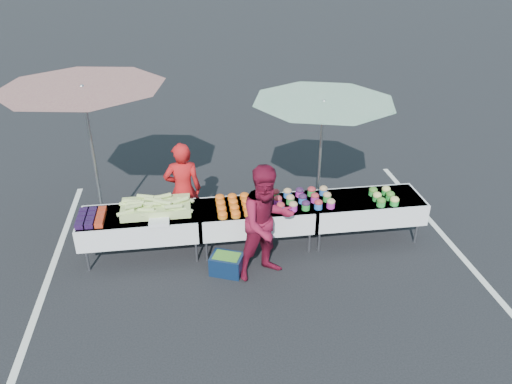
{
  "coord_description": "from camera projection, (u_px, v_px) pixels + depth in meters",
  "views": [
    {
      "loc": [
        -0.99,
        -6.77,
        4.64
      ],
      "look_at": [
        0.0,
        0.0,
        1.0
      ],
      "focal_mm": 35.0,
      "sensor_mm": 36.0,
      "label": 1
    }
  ],
  "objects": [
    {
      "name": "ground",
      "position": [
        256.0,
        245.0,
        8.22
      ],
      "size": [
        80.0,
        80.0,
        0.0
      ],
      "primitive_type": "plane",
      "color": "black"
    },
    {
      "name": "stripe_left",
      "position": [
        54.0,
        262.0,
        7.81
      ],
      "size": [
        0.1,
        5.0,
        0.0
      ],
      "primitive_type": "cube",
      "color": "silver",
      "rests_on": "ground"
    },
    {
      "name": "stripe_right",
      "position": [
        439.0,
        230.0,
        8.62
      ],
      "size": [
        0.1,
        5.0,
        0.0
      ],
      "primitive_type": "cube",
      "color": "silver",
      "rests_on": "ground"
    },
    {
      "name": "table_left",
      "position": [
        141.0,
        224.0,
        7.71
      ],
      "size": [
        1.86,
        0.81,
        0.75
      ],
      "color": "white",
      "rests_on": "ground"
    },
    {
      "name": "table_center",
      "position": [
        256.0,
        215.0,
        7.94
      ],
      "size": [
        1.86,
        0.81,
        0.75
      ],
      "color": "white",
      "rests_on": "ground"
    },
    {
      "name": "table_right",
      "position": [
        364.0,
        207.0,
        8.17
      ],
      "size": [
        1.86,
        0.81,
        0.75
      ],
      "color": "white",
      "rests_on": "ground"
    },
    {
      "name": "berry_punnets",
      "position": [
        91.0,
        218.0,
        7.47
      ],
      "size": [
        0.4,
        0.54,
        0.08
      ],
      "color": "black",
      "rests_on": "table_left"
    },
    {
      "name": "corn_pile",
      "position": [
        156.0,
        207.0,
        7.66
      ],
      "size": [
        1.16,
        0.57,
        0.26
      ],
      "color": "#9BC766",
      "rests_on": "table_left"
    },
    {
      "name": "plastic_bags",
      "position": [
        159.0,
        222.0,
        7.4
      ],
      "size": [
        0.3,
        0.25,
        0.05
      ],
      "primitive_type": "cube",
      "color": "white",
      "rests_on": "table_left"
    },
    {
      "name": "carrot_bowls",
      "position": [
        234.0,
        205.0,
        7.79
      ],
      "size": [
        0.55,
        0.69,
        0.11
      ],
      "color": "orange",
      "rests_on": "table_center"
    },
    {
      "name": "potato_cups",
      "position": [
        303.0,
        198.0,
        7.92
      ],
      "size": [
        0.94,
        0.58,
        0.16
      ],
      "color": "blue",
      "rests_on": "table_right"
    },
    {
      "name": "bean_baskets",
      "position": [
        384.0,
        196.0,
        8.01
      ],
      "size": [
        0.36,
        0.5,
        0.15
      ],
      "color": "green",
      "rests_on": "table_right"
    },
    {
      "name": "vendor",
      "position": [
        183.0,
        190.0,
        8.16
      ],
      "size": [
        0.62,
        0.42,
        1.66
      ],
      "primitive_type": "imported",
      "rotation": [
        0.0,
        0.0,
        3.18
      ],
      "color": "red",
      "rests_on": "ground"
    },
    {
      "name": "customer",
      "position": [
        267.0,
        223.0,
        7.15
      ],
      "size": [
        1.04,
        0.92,
        1.78
      ],
      "primitive_type": "imported",
      "rotation": [
        0.0,
        0.0,
        0.34
      ],
      "color": "maroon",
      "rests_on": "ground"
    },
    {
      "name": "umbrella_left",
      "position": [
        84.0,
        100.0,
        7.5
      ],
      "size": [
        3.01,
        3.01,
        2.58
      ],
      "rotation": [
        0.0,
        0.0,
        0.22
      ],
      "color": "black",
      "rests_on": "ground"
    },
    {
      "name": "umbrella_right",
      "position": [
        323.0,
        113.0,
        7.72
      ],
      "size": [
        2.48,
        2.48,
        2.31
      ],
      "rotation": [
        0.0,
        0.0,
        0.1
      ],
      "color": "black",
      "rests_on": "ground"
    },
    {
      "name": "storage_bin",
      "position": [
        227.0,
        264.0,
        7.51
      ],
      "size": [
        0.57,
        0.5,
        0.31
      ],
      "rotation": [
        0.0,
        0.0,
        -0.4
      ],
      "color": "#0A1B36",
      "rests_on": "ground"
    }
  ]
}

